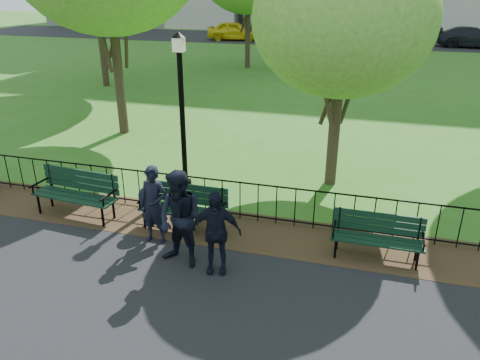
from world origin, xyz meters
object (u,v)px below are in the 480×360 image
(person_right, at_px, (215,232))
(sedan_dark, at_px, (472,37))
(tree_near_e, at_px, (343,20))
(park_bench_main, at_px, (168,200))
(taxi, at_px, (234,31))
(sedan_silver, at_px, (327,32))
(person_left, at_px, (154,205))
(park_bench_left_a, at_px, (77,188))
(person_mid, at_px, (181,220))
(park_bench_right_a, at_px, (378,232))
(lamppost, at_px, (182,107))

(person_right, height_order, sedan_dark, person_right)
(tree_near_e, relative_size, sedan_dark, 1.13)
(park_bench_main, relative_size, person_right, 1.17)
(taxi, distance_m, sedan_silver, 7.74)
(person_left, height_order, sedan_dark, person_left)
(park_bench_left_a, xyz_separation_m, person_mid, (2.98, -1.23, 0.29))
(sedan_dark, bearing_deg, sedan_silver, 84.96)
(taxi, bearing_deg, sedan_silver, -81.73)
(park_bench_right_a, height_order, tree_near_e, tree_near_e)
(person_left, relative_size, person_mid, 0.87)
(lamppost, relative_size, tree_near_e, 0.65)
(sedan_silver, distance_m, sedan_dark, 11.12)
(park_bench_right_a, distance_m, taxi, 33.70)
(lamppost, distance_m, person_left, 2.98)
(sedan_silver, bearing_deg, person_mid, -173.98)
(person_right, xyz_separation_m, sedan_dark, (9.22, 33.31, -0.04))
(taxi, relative_size, sedan_silver, 1.10)
(lamppost, xyz_separation_m, tree_near_e, (3.50, 1.22, 1.95))
(person_right, bearing_deg, park_bench_main, 127.31)
(park_bench_right_a, xyz_separation_m, sedan_dark, (6.47, 32.06, 0.21))
(park_bench_right_a, xyz_separation_m, person_mid, (-3.40, -1.22, 0.38))
(park_bench_main, relative_size, sedan_silver, 0.45)
(person_left, bearing_deg, sedan_dark, 71.16)
(park_bench_main, xyz_separation_m, sedan_dark, (10.68, 32.08, 0.11))
(sedan_silver, bearing_deg, taxi, 107.81)
(person_left, xyz_separation_m, sedan_silver, (-0.35, 33.88, -0.12))
(park_bench_main, bearing_deg, sedan_silver, 91.40)
(park_bench_left_a, bearing_deg, park_bench_main, 4.07)
(park_bench_left_a, height_order, sedan_silver, sedan_silver)
(person_mid, xyz_separation_m, sedan_silver, (-1.18, 34.51, -0.24))
(tree_near_e, distance_m, taxi, 30.38)
(person_right, distance_m, sedan_dark, 34.56)
(person_mid, relative_size, taxi, 0.41)
(tree_near_e, height_order, sedan_silver, tree_near_e)
(park_bench_left_a, bearing_deg, lamppost, 55.30)
(taxi, bearing_deg, park_bench_main, -171.39)
(park_bench_right_a, bearing_deg, park_bench_main, -179.50)
(tree_near_e, bearing_deg, park_bench_main, -132.52)
(park_bench_main, bearing_deg, person_right, -39.46)
(tree_near_e, bearing_deg, lamppost, -160.86)
(park_bench_right_a, relative_size, taxi, 0.37)
(person_left, relative_size, person_right, 1.02)
(park_bench_right_a, bearing_deg, sedan_silver, 98.12)
(park_bench_right_a, height_order, person_right, person_right)
(lamppost, relative_size, sedan_dark, 0.74)
(park_bench_right_a, relative_size, person_right, 1.07)
(park_bench_main, bearing_deg, taxi, 104.84)
(park_bench_right_a, relative_size, sedan_dark, 0.33)
(person_mid, height_order, sedan_silver, person_mid)
(lamppost, height_order, taxi, lamppost)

